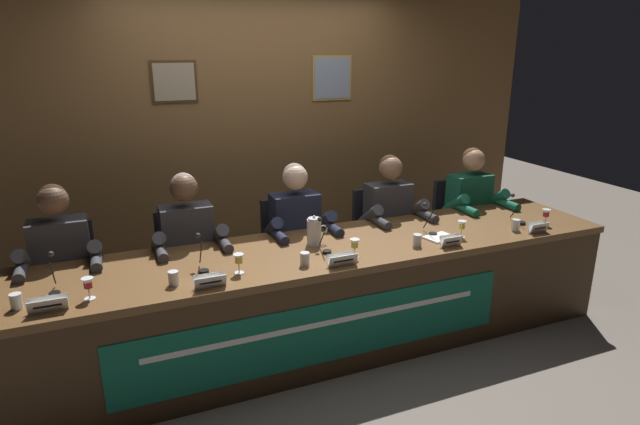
{
  "coord_description": "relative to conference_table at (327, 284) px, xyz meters",
  "views": [
    {
      "loc": [
        -1.31,
        -3.14,
        2.07
      ],
      "look_at": [
        0.0,
        0.0,
        1.0
      ],
      "focal_mm": 29.86,
      "sensor_mm": 36.0,
      "label": 1
    }
  ],
  "objects": [
    {
      "name": "water_cup_right",
      "position": [
        0.63,
        -0.11,
        0.26
      ],
      "size": [
        0.06,
        0.06,
        0.08
      ],
      "color": "silver",
      "rests_on": "conference_table"
    },
    {
      "name": "conference_table",
      "position": [
        0.0,
        0.0,
        0.0
      ],
      "size": [
        4.37,
        0.87,
        0.75
      ],
      "color": "brown",
      "rests_on": "ground_plane"
    },
    {
      "name": "water_cup_far_left",
      "position": [
        -1.81,
        -0.09,
        0.26
      ],
      "size": [
        0.06,
        0.06,
        0.08
      ],
      "color": "silver",
      "rests_on": "conference_table"
    },
    {
      "name": "chair_far_right",
      "position": [
        1.63,
        0.74,
        -0.08
      ],
      "size": [
        0.44,
        0.44,
        0.91
      ],
      "color": "black",
      "rests_on": "ground_plane"
    },
    {
      "name": "water_pitcher_central",
      "position": [
        -0.01,
        0.19,
        0.32
      ],
      "size": [
        0.15,
        0.1,
        0.21
      ],
      "color": "silver",
      "rests_on": "conference_table"
    },
    {
      "name": "nameplate_far_right",
      "position": [
        1.61,
        -0.22,
        0.26
      ],
      "size": [
        0.16,
        0.06,
        0.08
      ],
      "color": "white",
      "rests_on": "conference_table"
    },
    {
      "name": "nameplate_far_left",
      "position": [
        -1.65,
        -0.19,
        0.26
      ],
      "size": [
        0.19,
        0.06,
        0.08
      ],
      "color": "white",
      "rests_on": "conference_table"
    },
    {
      "name": "water_cup_center",
      "position": [
        -0.2,
        -0.13,
        0.26
      ],
      "size": [
        0.06,
        0.06,
        0.08
      ],
      "color": "silver",
      "rests_on": "conference_table"
    },
    {
      "name": "wall_back_panelled",
      "position": [
        0.0,
        1.58,
        0.77
      ],
      "size": [
        5.57,
        0.14,
        2.6
      ],
      "color": "brown",
      "rests_on": "ground_plane"
    },
    {
      "name": "juice_glass_left",
      "position": [
        -0.62,
        -0.09,
        0.31
      ],
      "size": [
        0.06,
        0.06,
        0.12
      ],
      "color": "white",
      "rests_on": "conference_table"
    },
    {
      "name": "microphone_far_left",
      "position": [
        -1.64,
        0.05,
        0.3
      ],
      "size": [
        0.06,
        0.17,
        0.22
      ],
      "color": "black",
      "rests_on": "conference_table"
    },
    {
      "name": "chair_right",
      "position": [
        0.82,
        0.74,
        -0.08
      ],
      "size": [
        0.44,
        0.44,
        0.91
      ],
      "color": "black",
      "rests_on": "ground_plane"
    },
    {
      "name": "microphone_far_right",
      "position": [
        1.64,
        0.02,
        0.3
      ],
      "size": [
        0.06,
        0.17,
        0.22
      ],
      "color": "black",
      "rests_on": "conference_table"
    },
    {
      "name": "juice_glass_far_left",
      "position": [
        -1.46,
        -0.11,
        0.31
      ],
      "size": [
        0.06,
        0.06,
        0.12
      ],
      "color": "white",
      "rests_on": "conference_table"
    },
    {
      "name": "panelist_far_right",
      "position": [
        1.63,
        0.54,
        0.19
      ],
      "size": [
        0.51,
        0.48,
        1.24
      ],
      "color": "black",
      "rests_on": "ground_plane"
    },
    {
      "name": "nameplate_right",
      "position": [
        0.84,
        -0.21,
        0.26
      ],
      "size": [
        0.16,
        0.06,
        0.08
      ],
      "color": "white",
      "rests_on": "conference_table"
    },
    {
      "name": "water_cup_left",
      "position": [
        -1.01,
        -0.11,
        0.26
      ],
      "size": [
        0.06,
        0.06,
        0.08
      ],
      "color": "silver",
      "rests_on": "conference_table"
    },
    {
      "name": "panelist_left",
      "position": [
        -0.81,
        0.54,
        0.19
      ],
      "size": [
        0.51,
        0.48,
        1.24
      ],
      "color": "black",
      "rests_on": "ground_plane"
    },
    {
      "name": "panelist_far_left",
      "position": [
        -1.62,
        0.54,
        0.19
      ],
      "size": [
        0.51,
        0.48,
        1.24
      ],
      "color": "black",
      "rests_on": "ground_plane"
    },
    {
      "name": "microphone_right",
      "position": [
        0.85,
        0.07,
        0.3
      ],
      "size": [
        0.06,
        0.17,
        0.22
      ],
      "color": "black",
      "rests_on": "conference_table"
    },
    {
      "name": "microphone_center",
      "position": [
        0.01,
        0.05,
        0.3
      ],
      "size": [
        0.06,
        0.17,
        0.22
      ],
      "color": "black",
      "rests_on": "conference_table"
    },
    {
      "name": "panelist_right",
      "position": [
        0.82,
        0.54,
        0.19
      ],
      "size": [
        0.51,
        0.48,
        1.24
      ],
      "color": "black",
      "rests_on": "ground_plane"
    },
    {
      "name": "document_stack_right",
      "position": [
        0.87,
        -0.04,
        0.23
      ],
      "size": [
        0.24,
        0.19,
        0.01
      ],
      "color": "white",
      "rests_on": "conference_table"
    },
    {
      "name": "panelist_center",
      "position": [
        0.0,
        0.54,
        0.19
      ],
      "size": [
        0.51,
        0.48,
        1.24
      ],
      "color": "black",
      "rests_on": "ground_plane"
    },
    {
      "name": "microphone_left",
      "position": [
        -0.82,
        0.04,
        0.3
      ],
      "size": [
        0.06,
        0.17,
        0.22
      ],
      "color": "black",
      "rests_on": "conference_table"
    },
    {
      "name": "chair_center",
      "position": [
        0.0,
        0.74,
        -0.08
      ],
      "size": [
        0.44,
        0.44,
        0.91
      ],
      "color": "black",
      "rests_on": "ground_plane"
    },
    {
      "name": "nameplate_left",
      "position": [
        -0.82,
        -0.22,
        0.26
      ],
      "size": [
        0.18,
        0.06,
        0.08
      ],
      "color": "white",
      "rests_on": "conference_table"
    },
    {
      "name": "chair_left",
      "position": [
        -0.81,
        0.74,
        -0.08
      ],
      "size": [
        0.44,
        0.44,
        0.91
      ],
      "color": "black",
      "rests_on": "ground_plane"
    },
    {
      "name": "chair_far_left",
      "position": [
        -1.62,
        0.74,
        -0.08
      ],
      "size": [
        0.44,
        0.44,
        0.91
      ],
      "color": "black",
      "rests_on": "ground_plane"
    },
    {
      "name": "juice_glass_far_right",
      "position": [
        1.79,
        -0.1,
        0.31
      ],
      "size": [
        0.06,
        0.06,
        0.12
      ],
      "color": "white",
      "rests_on": "conference_table"
    },
    {
      "name": "nameplate_center",
      "position": [
        0.01,
        -0.23,
        0.26
      ],
      "size": [
        0.19,
        0.06,
        0.08
      ],
      "color": "white",
      "rests_on": "conference_table"
    },
    {
      "name": "ground_plane",
      "position": [
        0.0,
        0.12,
        -0.53
      ],
      "size": [
        12.0,
        12.0,
        0.0
      ],
      "primitive_type": "plane",
      "color": "#70665B"
    },
    {
      "name": "water_cup_far_right",
      "position": [
        1.49,
        -0.12,
        0.26
      ],
      "size": [
        0.06,
        0.06,
        0.08
      ],
      "color": "silver",
      "rests_on": "conference_table"
    },
    {
      "name": "juice_glass_center",
      "position": [
        0.14,
        -0.13,
        0.31
      ],
      "size": [
        0.06,
        0.06,
        0.12
      ],
      "color": "white",
      "rests_on": "conference_table"
    },
    {
      "name": "juice_glass_right",
      "position": [
        1.02,
        -0.08,
        0.31
      ],
      "size": [
        0.06,
        0.06,
        0.12
      ],
      "color": "white",
      "rests_on": "conference_table"
    }
  ]
}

